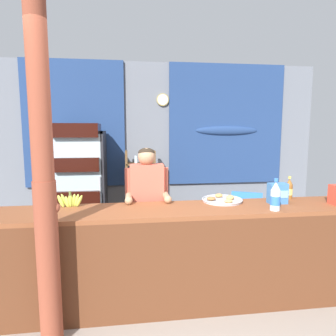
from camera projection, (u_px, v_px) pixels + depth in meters
ground_plane at (166, 272)px, 3.58m from camera, size 7.69×7.69×0.00m
back_wall_curtained at (155, 144)px, 5.10m from camera, size 5.73×0.22×2.84m
stall_counter at (175, 249)px, 2.77m from camera, size 3.90×0.59×0.97m
timber_post at (44, 188)px, 2.23m from camera, size 0.19×0.17×2.68m
drink_fridge at (81, 177)px, 4.50m from camera, size 0.75×0.71×1.81m
bottle_shelf_rack at (141, 192)px, 4.78m from camera, size 0.48×0.28×1.39m
plastic_lawn_chair at (246, 215)px, 4.25m from camera, size 0.59×0.59×0.86m
shopkeeper at (147, 199)px, 3.28m from camera, size 0.48×0.42×1.52m
soda_bottle_water at (275, 197)px, 2.76m from camera, size 0.09×0.09×0.30m
soda_bottle_iced_tea at (289, 189)px, 3.23m from camera, size 0.07×0.07×0.25m
snack_box_biscuit at (278, 193)px, 3.02m from camera, size 0.19×0.11×0.21m
pastry_tray at (222, 200)px, 3.11m from camera, size 0.43×0.43×0.07m
banana_bunch at (70, 201)px, 2.90m from camera, size 0.26×0.06×0.16m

